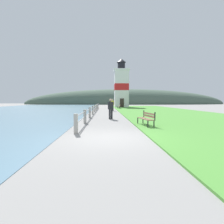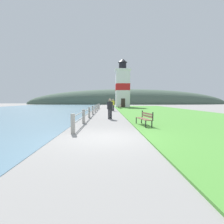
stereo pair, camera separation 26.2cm
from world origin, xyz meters
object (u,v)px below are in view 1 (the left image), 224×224
Objects in this scene: park_bench_midway at (119,106)px; lighthouse at (121,86)px; person_strolling at (112,104)px; person_by_railing at (111,108)px; park_bench_near at (147,118)px.

lighthouse reaches higher than park_bench_midway.
person_by_railing is (-0.61, -11.41, -0.02)m from person_strolling.
person_strolling is (-2.63, -14.03, -3.85)m from lighthouse.
park_bench_midway is 0.18× the size of lighthouse.
person_by_railing reaches higher than park_bench_midway.
park_bench_near is 1.09× the size of person_by_railing.
person_strolling is at bearing -100.63° from lighthouse.
park_bench_midway is 6.83m from person_strolling.
lighthouse is (1.05, 7.40, 4.28)m from park_bench_midway.
person_by_railing is at bearing -70.48° from park_bench_near.
park_bench_near is 15.58m from person_strolling.
park_bench_near and park_bench_midway have the same top height.
person_strolling is 11.43m from person_by_railing.
park_bench_near is at bearing 179.10° from person_strolling.
person_by_railing is at bearing -97.26° from lighthouse.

